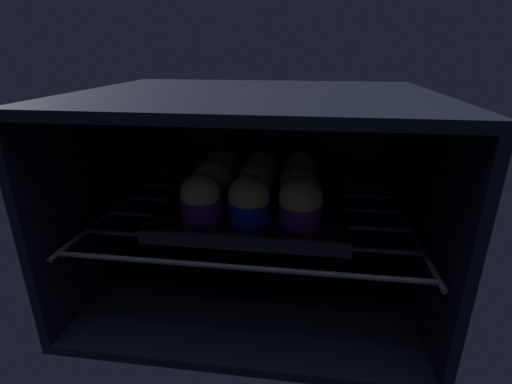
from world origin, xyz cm
name	(u,v)px	position (x,y,z in cm)	size (l,w,h in cm)	color
oven_cavity	(258,188)	(0.00, 26.25, 17.00)	(59.00, 47.00, 37.00)	black
oven_rack	(255,212)	(0.00, 22.00, 13.60)	(54.80, 42.00, 0.80)	#444756
baking_tray	(256,205)	(0.00, 22.95, 14.68)	(32.09, 32.09, 2.20)	black
muffin_row0_col0	(201,198)	(-8.21, 14.96, 18.76)	(6.88, 6.88, 7.86)	#7A238C
muffin_row0_col1	(249,201)	(0.07, 14.73, 18.87)	(6.88, 6.88, 8.02)	#1928B7
muffin_row0_col2	(300,203)	(8.34, 14.94, 18.95)	(7.13, 7.13, 8.11)	#7A238C
muffin_row1_col0	(214,183)	(-7.99, 22.92, 18.80)	(7.33, 7.33, 7.97)	#1928B7
muffin_row1_col1	(255,185)	(-0.19, 22.80, 18.72)	(6.88, 6.88, 7.84)	#1928B7
muffin_row1_col2	(298,188)	(7.65, 22.88, 18.54)	(6.88, 6.88, 7.50)	#1928B7
muffin_row2_col0	(222,170)	(-8.13, 30.56, 18.87)	(7.05, 7.05, 8.10)	#0C8C84
muffin_row2_col1	(260,171)	(-0.31, 31.27, 18.78)	(6.88, 6.88, 7.95)	#1928B7
muffin_row2_col2	(299,173)	(7.63, 31.12, 18.84)	(6.96, 6.96, 8.28)	#1928B7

